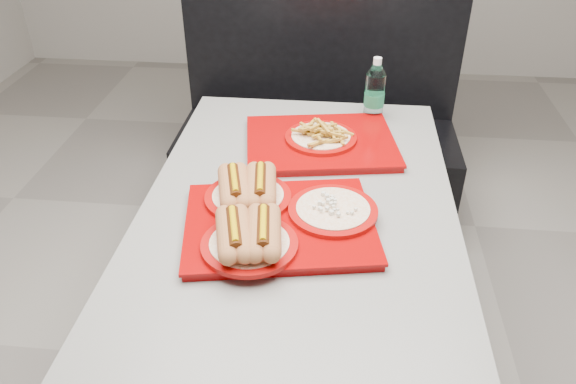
# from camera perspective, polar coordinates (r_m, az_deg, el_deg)

# --- Properties ---
(ground) EXTENTS (6.00, 6.00, 0.00)m
(ground) POSITION_cam_1_polar(r_m,az_deg,el_deg) (2.15, 0.89, -17.64)
(ground) COLOR gray
(ground) RESTS_ON ground
(diner_table) EXTENTS (0.92, 1.42, 0.75)m
(diner_table) POSITION_cam_1_polar(r_m,az_deg,el_deg) (1.73, 1.06, -5.43)
(diner_table) COLOR black
(diner_table) RESTS_ON ground
(booth_bench) EXTENTS (1.30, 0.57, 1.35)m
(booth_bench) POSITION_cam_1_polar(r_m,az_deg,el_deg) (2.75, 3.03, 5.94)
(booth_bench) COLOR black
(booth_bench) RESTS_ON ground
(tray_near) EXTENTS (0.57, 0.48, 0.11)m
(tray_near) POSITION_cam_1_polar(r_m,az_deg,el_deg) (1.50, -1.69, -2.51)
(tray_near) COLOR #8C0304
(tray_near) RESTS_ON diner_table
(tray_far) EXTENTS (0.55, 0.46, 0.10)m
(tray_far) POSITION_cam_1_polar(r_m,az_deg,el_deg) (1.90, 3.35, 5.37)
(tray_far) COLOR #8C0304
(tray_far) RESTS_ON diner_table
(water_bottle) EXTENTS (0.07, 0.07, 0.23)m
(water_bottle) POSITION_cam_1_polar(r_m,az_deg,el_deg) (2.09, 8.80, 9.91)
(water_bottle) COLOR silver
(water_bottle) RESTS_ON diner_table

